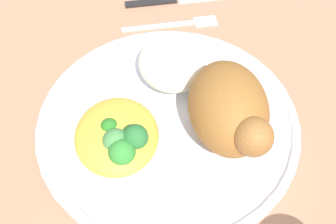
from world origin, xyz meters
name	(u,v)px	position (x,y,z in m)	size (l,w,h in m)	color
ground_plane	(168,128)	(0.00, 0.00, 0.00)	(2.00, 2.00, 0.00)	#A57355
plate	(168,122)	(0.00, 0.00, 0.01)	(0.30, 0.30, 0.02)	white
roasted_chicken	(230,109)	(0.03, 0.06, 0.06)	(0.13, 0.08, 0.08)	brown
rice_pile	(172,62)	(-0.06, 0.01, 0.04)	(0.09, 0.08, 0.05)	silver
mac_cheese_with_broccoli	(119,137)	(0.03, -0.06, 0.04)	(0.10, 0.09, 0.04)	gold
fork	(176,24)	(-0.18, 0.03, 0.00)	(0.02, 0.14, 0.01)	#B2B2B7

